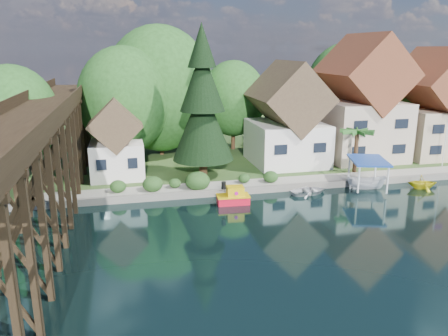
{
  "coord_description": "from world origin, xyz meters",
  "views": [
    {
      "loc": [
        -9.97,
        -28.08,
        12.68
      ],
      "look_at": [
        -2.25,
        6.0,
        3.11
      ],
      "focal_mm": 35.0,
      "sensor_mm": 36.0,
      "label": 1
    }
  ],
  "objects_px": {
    "house_left": "(287,121)",
    "conifer": "(202,106)",
    "shed": "(116,144)",
    "flagpole": "(448,130)",
    "trestle_bridge": "(44,152)",
    "house_center": "(361,106)",
    "boat_white_a": "(309,190)",
    "tugboat": "(233,197)",
    "house_right": "(433,110)",
    "boat_canopy": "(367,177)",
    "boat_yellow": "(423,181)",
    "palm_tree": "(357,133)"
  },
  "relations": [
    {
      "from": "house_left",
      "to": "conifer",
      "type": "distance_m",
      "value": 10.64
    },
    {
      "from": "shed",
      "to": "conifer",
      "type": "distance_m",
      "value": 9.14
    },
    {
      "from": "house_left",
      "to": "flagpole",
      "type": "xyz_separation_m",
      "value": [
        16.09,
        -5.07,
        -0.69
      ]
    },
    {
      "from": "trestle_bridge",
      "to": "house_center",
      "type": "height_order",
      "value": "house_center"
    },
    {
      "from": "shed",
      "to": "boat_white_a",
      "type": "xyz_separation_m",
      "value": [
        16.83,
        -7.72,
        -3.47
      ]
    },
    {
      "from": "house_center",
      "to": "shed",
      "type": "relative_size",
      "value": 1.77
    },
    {
      "from": "flagpole",
      "to": "tugboat",
      "type": "height_order",
      "value": "flagpole"
    },
    {
      "from": "house_center",
      "to": "boat_white_a",
      "type": "distance_m",
      "value": 15.32
    },
    {
      "from": "trestle_bridge",
      "to": "house_right",
      "type": "xyz_separation_m",
      "value": [
        41.0,
        10.83,
        0.43
      ]
    },
    {
      "from": "house_right",
      "to": "shed",
      "type": "height_order",
      "value": "house_right"
    },
    {
      "from": "trestle_bridge",
      "to": "house_left",
      "type": "bearing_deg",
      "value": 25.21
    },
    {
      "from": "conifer",
      "to": "boat_canopy",
      "type": "relative_size",
      "value": 2.82
    },
    {
      "from": "trestle_bridge",
      "to": "house_left",
      "type": "relative_size",
      "value": 4.01
    },
    {
      "from": "shed",
      "to": "conifer",
      "type": "relative_size",
      "value": 0.54
    },
    {
      "from": "shed",
      "to": "boat_yellow",
      "type": "xyz_separation_m",
      "value": [
        27.78,
        -8.64,
        -3.12
      ]
    },
    {
      "from": "house_left",
      "to": "flagpole",
      "type": "bearing_deg",
      "value": -17.48
    },
    {
      "from": "house_left",
      "to": "house_right",
      "type": "xyz_separation_m",
      "value": [
        18.0,
        0.0,
        0.64
      ]
    },
    {
      "from": "conifer",
      "to": "boat_yellow",
      "type": "relative_size",
      "value": 5.39
    },
    {
      "from": "house_center",
      "to": "house_right",
      "type": "xyz_separation_m",
      "value": [
        9.0,
        -0.5,
        -0.64
      ]
    },
    {
      "from": "house_center",
      "to": "conifer",
      "type": "distance_m",
      "value": 19.25
    },
    {
      "from": "shed",
      "to": "conifer",
      "type": "bearing_deg",
      "value": -12.64
    },
    {
      "from": "house_center",
      "to": "house_right",
      "type": "height_order",
      "value": "house_center"
    },
    {
      "from": "house_left",
      "to": "conifer",
      "type": "xyz_separation_m",
      "value": [
        -9.83,
        -3.33,
        2.36
      ]
    },
    {
      "from": "tugboat",
      "to": "boat_canopy",
      "type": "xyz_separation_m",
      "value": [
        13.03,
        1.0,
        0.64
      ]
    },
    {
      "from": "conifer",
      "to": "palm_tree",
      "type": "relative_size",
      "value": 3.11
    },
    {
      "from": "trestle_bridge",
      "to": "conifer",
      "type": "bearing_deg",
      "value": 29.64
    },
    {
      "from": "tugboat",
      "to": "palm_tree",
      "type": "bearing_deg",
      "value": 19.45
    },
    {
      "from": "trestle_bridge",
      "to": "conifer",
      "type": "height_order",
      "value": "conifer"
    },
    {
      "from": "conifer",
      "to": "boat_yellow",
      "type": "bearing_deg",
      "value": -19.15
    },
    {
      "from": "house_left",
      "to": "conifer",
      "type": "bearing_deg",
      "value": -161.26
    },
    {
      "from": "conifer",
      "to": "boat_yellow",
      "type": "height_order",
      "value": "conifer"
    },
    {
      "from": "shed",
      "to": "boat_canopy",
      "type": "distance_m",
      "value": 23.97
    },
    {
      "from": "house_center",
      "to": "boat_yellow",
      "type": "height_order",
      "value": "house_center"
    },
    {
      "from": "tugboat",
      "to": "boat_canopy",
      "type": "height_order",
      "value": "boat_canopy"
    },
    {
      "from": "house_left",
      "to": "house_center",
      "type": "bearing_deg",
      "value": 3.18
    },
    {
      "from": "shed",
      "to": "house_right",
      "type": "bearing_deg",
      "value": 2.39
    },
    {
      "from": "house_center",
      "to": "boat_canopy",
      "type": "xyz_separation_m",
      "value": [
        -4.45,
        -9.7,
        -5.18
      ]
    },
    {
      "from": "shed",
      "to": "boat_yellow",
      "type": "height_order",
      "value": "shed"
    },
    {
      "from": "boat_yellow",
      "to": "palm_tree",
      "type": "bearing_deg",
      "value": 53.71
    },
    {
      "from": "house_left",
      "to": "palm_tree",
      "type": "height_order",
      "value": "house_left"
    },
    {
      "from": "palm_tree",
      "to": "house_right",
      "type": "bearing_deg",
      "value": 22.85
    },
    {
      "from": "palm_tree",
      "to": "boat_yellow",
      "type": "xyz_separation_m",
      "value": [
        4.35,
        -4.85,
        -3.87
      ]
    },
    {
      "from": "flagpole",
      "to": "boat_canopy",
      "type": "height_order",
      "value": "flagpole"
    },
    {
      "from": "house_center",
      "to": "palm_tree",
      "type": "distance_m",
      "value": 7.05
    },
    {
      "from": "flagpole",
      "to": "boat_white_a",
      "type": "distance_m",
      "value": 18.22
    },
    {
      "from": "flagpole",
      "to": "house_right",
      "type": "bearing_deg",
      "value": 69.38
    },
    {
      "from": "shed",
      "to": "house_left",
      "type": "bearing_deg",
      "value": 4.77
    },
    {
      "from": "conifer",
      "to": "boat_canopy",
      "type": "height_order",
      "value": "conifer"
    },
    {
      "from": "house_left",
      "to": "boat_canopy",
      "type": "relative_size",
      "value": 2.14
    },
    {
      "from": "house_center",
      "to": "house_right",
      "type": "relative_size",
      "value": 1.12
    }
  ]
}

